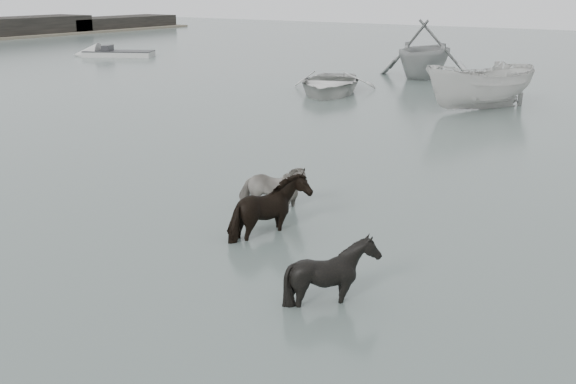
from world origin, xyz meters
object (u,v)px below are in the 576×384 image
object	(u,v)px
pony_pinto	(272,177)
rowboat_lead	(329,81)
pony_dark	(271,199)
pony_black	(333,261)

from	to	relation	value
pony_pinto	rowboat_lead	world-z (taller)	pony_pinto
pony_pinto	pony_dark	bearing A→B (deg)	-165.09
pony_black	rowboat_lead	size ratio (longest dim) A/B	0.25
pony_pinto	pony_black	xyz separation A→B (m)	(3.56, -3.49, -0.01)
pony_black	rowboat_lead	xyz separation A→B (m)	(-11.12, 18.81, -0.12)
pony_dark	rowboat_lead	world-z (taller)	pony_dark
pony_pinto	rowboat_lead	size ratio (longest dim) A/B	0.30
pony_pinto	pony_black	distance (m)	4.99
pony_dark	pony_pinto	bearing A→B (deg)	21.86
pony_pinto	pony_black	bearing A→B (deg)	-154.01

